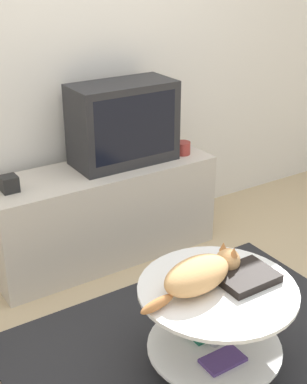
{
  "coord_description": "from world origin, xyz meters",
  "views": [
    {
      "loc": [
        -1.29,
        -1.44,
        1.78
      ],
      "look_at": [
        0.04,
        0.64,
        0.65
      ],
      "focal_mm": 50.0,
      "sensor_mm": 36.0,
      "label": 1
    }
  ],
  "objects": [
    {
      "name": "mug",
      "position": [
        0.58,
        1.14,
        0.63
      ],
      "size": [
        0.1,
        0.1,
        0.08
      ],
      "color": "#99332D",
      "rests_on": "tv_stand"
    },
    {
      "name": "tv_stand",
      "position": [
        0.03,
        1.19,
        0.3
      ],
      "size": [
        1.39,
        0.44,
        0.59
      ],
      "color": "beige",
      "rests_on": "ground_plane"
    },
    {
      "name": "tv",
      "position": [
        0.2,
        1.22,
        0.83
      ],
      "size": [
        0.62,
        0.31,
        0.49
      ],
      "color": "#232326",
      "rests_on": "tv_stand"
    },
    {
      "name": "speaker",
      "position": [
        -0.53,
        1.17,
        0.64
      ],
      "size": [
        0.09,
        0.09,
        0.09
      ],
      "color": "black",
      "rests_on": "tv_stand"
    },
    {
      "name": "dvd_box",
      "position": [
        0.1,
        -0.02,
        0.49
      ],
      "size": [
        0.25,
        0.2,
        0.04
      ],
      "color": "black",
      "rests_on": "coffee_table"
    },
    {
      "name": "coffee_table",
      "position": [
        -0.04,
        0.01,
        0.31
      ],
      "size": [
        0.69,
        0.69,
        0.45
      ],
      "color": "#B2B2B7",
      "rests_on": "rug"
    },
    {
      "name": "ground_plane",
      "position": [
        0.0,
        0.0,
        0.0
      ],
      "size": [
        12.0,
        12.0,
        0.0
      ],
      "primitive_type": "plane",
      "color": "tan"
    },
    {
      "name": "wall_back",
      "position": [
        0.0,
        1.5,
        1.3
      ],
      "size": [
        8.0,
        0.05,
        2.6
      ],
      "color": "silver",
      "rests_on": "ground_plane"
    },
    {
      "name": "rug",
      "position": [
        0.0,
        0.0,
        0.01
      ],
      "size": [
        1.77,
        1.57,
        0.02
      ],
      "color": "#28282B",
      "rests_on": "ground_plane"
    },
    {
      "name": "cat",
      "position": [
        -0.1,
        0.05,
        0.53
      ],
      "size": [
        0.56,
        0.24,
        0.13
      ],
      "rotation": [
        0.0,
        0.0,
        0.16
      ],
      "color": "tan",
      "rests_on": "coffee_table"
    }
  ]
}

